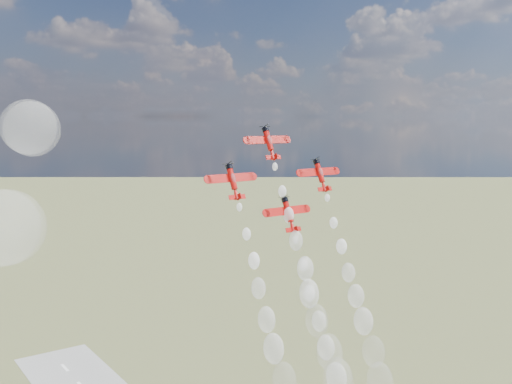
{
  "coord_description": "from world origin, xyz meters",
  "views": [
    {
      "loc": [
        -68.47,
        -103.42,
        100.83
      ],
      "look_at": [
        4.42,
        1.19,
        84.71
      ],
      "focal_mm": 42.0,
      "sensor_mm": 36.0,
      "label": 1
    }
  ],
  "objects_px": {
    "plane_left": "(233,181)",
    "plane_right": "(320,174)",
    "plane_lead": "(269,142)",
    "plane_slot": "(289,214)"
  },
  "relations": [
    {
      "from": "plane_left",
      "to": "plane_right",
      "type": "xyz_separation_m",
      "value": [
        24.04,
        0.0,
        0.0
      ]
    },
    {
      "from": "plane_lead",
      "to": "plane_left",
      "type": "bearing_deg",
      "value": -163.07
    },
    {
      "from": "plane_left",
      "to": "plane_right",
      "type": "distance_m",
      "value": 24.04
    },
    {
      "from": "plane_lead",
      "to": "plane_slot",
      "type": "relative_size",
      "value": 1.0
    },
    {
      "from": "plane_right",
      "to": "plane_lead",
      "type": "bearing_deg",
      "value": 163.07
    },
    {
      "from": "plane_lead",
      "to": "plane_right",
      "type": "relative_size",
      "value": 1.0
    },
    {
      "from": "plane_slot",
      "to": "plane_left",
      "type": "bearing_deg",
      "value": 163.07
    },
    {
      "from": "plane_lead",
      "to": "plane_right",
      "type": "xyz_separation_m",
      "value": [
        12.02,
        -3.66,
        -7.58
      ]
    },
    {
      "from": "plane_lead",
      "to": "plane_right",
      "type": "distance_m",
      "value": 14.67
    },
    {
      "from": "plane_left",
      "to": "plane_slot",
      "type": "relative_size",
      "value": 1.0
    }
  ]
}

